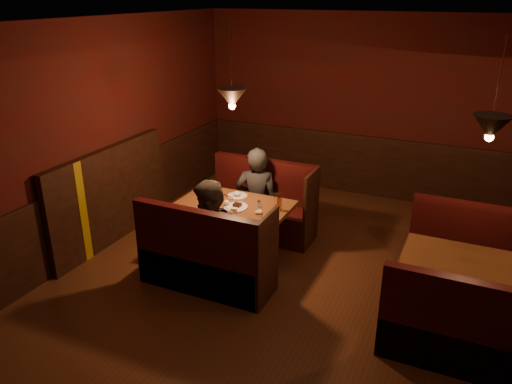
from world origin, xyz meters
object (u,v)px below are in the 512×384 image
at_px(diner_a, 257,180).
at_px(diner_b, 212,219).
at_px(main_table, 235,216).
at_px(main_bench_far, 262,211).
at_px(second_bench_near, 458,336).
at_px(second_bench_far, 468,261).
at_px(second_table, 464,276).
at_px(main_bench_near, 205,263).

bearing_deg(diner_a, diner_b, 75.31).
relative_size(main_table, diner_a, 0.86).
xyz_separation_m(main_bench_far, diner_b, (-0.00, -1.37, 0.46)).
xyz_separation_m(main_bench_far, second_bench_near, (2.69, -1.72, -0.02)).
relative_size(main_bench_far, second_bench_near, 1.12).
bearing_deg(second_bench_far, second_table, -92.20).
xyz_separation_m(second_table, diner_a, (-2.71, 0.90, 0.29)).
relative_size(second_bench_near, diner_b, 0.86).
height_order(main_bench_near, second_bench_near, main_bench_near).
distance_m(second_table, second_bench_near, 0.76).
distance_m(main_bench_near, diner_b, 0.50).
xyz_separation_m(second_bench_far, diner_a, (-2.73, 0.16, 0.50)).
xyz_separation_m(second_bench_near, diner_a, (-2.73, 1.63, 0.50)).
xyz_separation_m(main_bench_near, second_table, (2.66, 0.59, 0.18)).
xyz_separation_m(main_bench_far, diner_a, (-0.04, -0.09, 0.48)).
xyz_separation_m(main_table, second_bench_near, (2.71, -0.93, -0.26)).
xyz_separation_m(main_bench_near, second_bench_far, (2.69, 1.32, -0.02)).
bearing_deg(main_bench_far, second_table, -20.27).
distance_m(diner_a, diner_b, 1.28).
height_order(main_table, second_table, main_table).
bearing_deg(main_table, second_bench_far, 11.21).
height_order(second_table, diner_b, diner_b).
xyz_separation_m(main_bench_near, second_bench_near, (2.69, -0.14, -0.02)).
bearing_deg(diner_b, main_table, 90.04).
bearing_deg(second_bench_far, second_bench_near, -90.00).
height_order(main_table, main_bench_near, main_bench_near).
bearing_deg(main_table, main_bench_near, -88.90).
bearing_deg(diner_a, second_bench_near, 132.83).
distance_m(main_table, main_bench_near, 0.82).
distance_m(main_bench_far, second_table, 2.85).
height_order(main_table, second_bench_far, same).
bearing_deg(main_bench_far, diner_a, -115.48).
relative_size(main_table, main_bench_far, 0.91).
height_order(main_table, second_bench_near, same).
relative_size(second_table, second_bench_near, 0.90).
bearing_deg(main_bench_far, second_bench_far, -5.29).
bearing_deg(second_table, diner_b, -171.76).
relative_size(main_bench_near, second_bench_far, 1.12).
relative_size(second_table, second_bench_far, 0.90).
distance_m(main_table, second_bench_far, 2.77).
height_order(main_bench_near, diner_b, diner_b).
relative_size(main_table, main_bench_near, 0.91).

